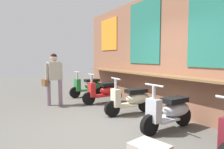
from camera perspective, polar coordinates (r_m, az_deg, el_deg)
ground_plane at (r=4.26m, az=-1.10°, el=-15.32°), size 26.73×26.73×0.00m
market_stall_facade at (r=5.28m, az=18.48°, el=6.35°), size 9.54×0.61×3.26m
scooter_green at (r=7.65m, az=-6.57°, el=-3.33°), size 0.46×1.40×0.97m
scooter_red at (r=6.49m, az=-1.97°, el=-4.75°), size 0.46×1.40×0.97m
scooter_cream at (r=5.25m, az=5.81°, el=-7.06°), size 0.49×1.40×0.97m
scooter_silver at (r=4.28m, az=16.44°, el=-9.97°), size 0.48×1.40×0.97m
shopper_with_handbag at (r=6.32m, az=-16.41°, el=0.03°), size 0.35×0.64×1.60m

